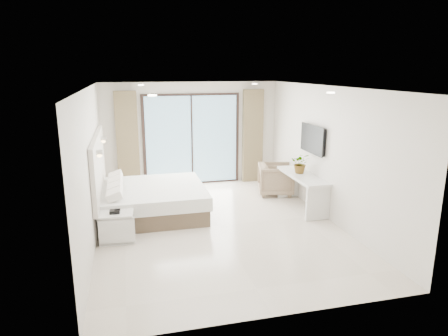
{
  "coord_description": "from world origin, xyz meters",
  "views": [
    {
      "loc": [
        -1.66,
        -7.22,
        3.02
      ],
      "look_at": [
        0.22,
        0.4,
        1.07
      ],
      "focal_mm": 32.0,
      "sensor_mm": 36.0,
      "label": 1
    }
  ],
  "objects_px": {
    "armchair": "(276,178)",
    "console_desk": "(302,183)",
    "bed": "(152,200)",
    "nightstand": "(117,227)"
  },
  "relations": [
    {
      "from": "armchair",
      "to": "console_desk",
      "type": "bearing_deg",
      "value": -156.01
    },
    {
      "from": "bed",
      "to": "console_desk",
      "type": "height_order",
      "value": "console_desk"
    },
    {
      "from": "nightstand",
      "to": "armchair",
      "type": "bearing_deg",
      "value": 30.92
    },
    {
      "from": "nightstand",
      "to": "armchair",
      "type": "xyz_separation_m",
      "value": [
        3.77,
        1.94,
        0.15
      ]
    },
    {
      "from": "console_desk",
      "to": "armchair",
      "type": "bearing_deg",
      "value": 99.8
    },
    {
      "from": "bed",
      "to": "nightstand",
      "type": "height_order",
      "value": "bed"
    },
    {
      "from": "nightstand",
      "to": "armchair",
      "type": "relative_size",
      "value": 0.75
    },
    {
      "from": "console_desk",
      "to": "armchair",
      "type": "distance_m",
      "value": 1.13
    },
    {
      "from": "bed",
      "to": "nightstand",
      "type": "bearing_deg",
      "value": -119.91
    },
    {
      "from": "nightstand",
      "to": "bed",
      "type": "bearing_deg",
      "value": 63.83
    }
  ]
}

